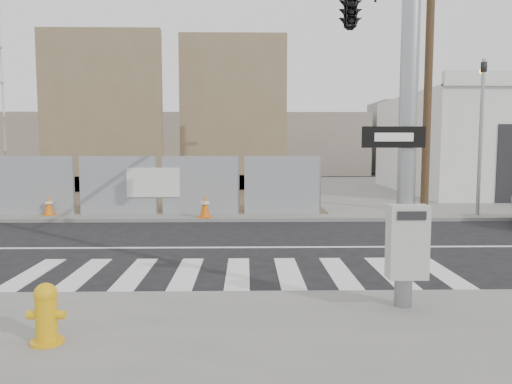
{
  "coord_description": "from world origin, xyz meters",
  "views": [
    {
      "loc": [
        0.17,
        -11.99,
        2.52
      ],
      "look_at": [
        0.4,
        -0.36,
        1.4
      ],
      "focal_mm": 35.0,
      "sensor_mm": 36.0,
      "label": 1
    }
  ],
  "objects_px": {
    "signal_pole": "(365,28)",
    "traffic_cone_c": "(49,206)",
    "traffic_cone_d": "(205,206)",
    "fire_hydrant": "(46,314)"
  },
  "relations": [
    {
      "from": "signal_pole",
      "to": "traffic_cone_c",
      "type": "height_order",
      "value": "signal_pole"
    },
    {
      "from": "traffic_cone_c",
      "to": "traffic_cone_d",
      "type": "height_order",
      "value": "traffic_cone_d"
    },
    {
      "from": "traffic_cone_d",
      "to": "traffic_cone_c",
      "type": "bearing_deg",
      "value": 173.51
    },
    {
      "from": "fire_hydrant",
      "to": "traffic_cone_c",
      "type": "distance_m",
      "value": 11.74
    },
    {
      "from": "fire_hydrant",
      "to": "signal_pole",
      "type": "bearing_deg",
      "value": 43.67
    },
    {
      "from": "fire_hydrant",
      "to": "traffic_cone_d",
      "type": "relative_size",
      "value": 0.98
    },
    {
      "from": "signal_pole",
      "to": "fire_hydrant",
      "type": "bearing_deg",
      "value": -139.37
    },
    {
      "from": "fire_hydrant",
      "to": "traffic_cone_d",
      "type": "height_order",
      "value": "traffic_cone_d"
    },
    {
      "from": "traffic_cone_c",
      "to": "fire_hydrant",
      "type": "bearing_deg",
      "value": -68.7
    },
    {
      "from": "traffic_cone_c",
      "to": "traffic_cone_d",
      "type": "xyz_separation_m",
      "value": [
        5.32,
        -0.6,
        0.04
      ]
    }
  ]
}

